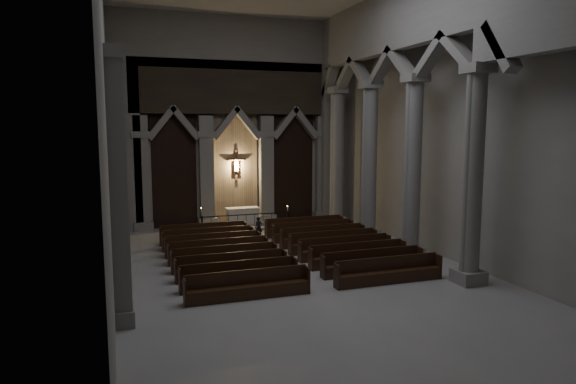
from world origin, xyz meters
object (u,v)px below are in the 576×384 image
(worshipper, at_px, (259,228))
(candle_stand_right, at_px, (288,222))
(pews, at_px, (283,253))
(candle_stand_left, at_px, (202,226))
(altar_rail, at_px, (246,220))
(altar, at_px, (242,216))

(worshipper, bearing_deg, candle_stand_right, 44.36)
(pews, bearing_deg, candle_stand_left, 109.71)
(candle_stand_left, xyz_separation_m, worshipper, (2.59, -2.32, 0.18))
(altar_rail, height_order, candle_stand_left, candle_stand_left)
(worshipper, bearing_deg, altar, 92.08)
(candle_stand_left, xyz_separation_m, pews, (2.43, -6.77, -0.07))
(altar, relative_size, pews, 0.20)
(candle_stand_left, relative_size, worshipper, 1.25)
(altar_rail, xyz_separation_m, worshipper, (0.16, -2.01, -0.09))
(candle_stand_left, relative_size, pews, 0.14)
(candle_stand_right, height_order, worshipper, candle_stand_right)
(altar, distance_m, candle_stand_left, 2.72)
(candle_stand_left, bearing_deg, pews, -70.29)
(altar_rail, relative_size, pews, 0.51)
(pews, bearing_deg, altar, 89.24)
(candle_stand_right, bearing_deg, altar_rail, -175.43)
(altar_rail, distance_m, pews, 6.47)
(altar, bearing_deg, altar_rail, -94.55)
(altar_rail, relative_size, candle_stand_right, 3.92)
(altar_rail, xyz_separation_m, candle_stand_right, (2.50, 0.20, -0.30))
(candle_stand_right, bearing_deg, candle_stand_left, 178.73)
(altar, height_order, pews, altar)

